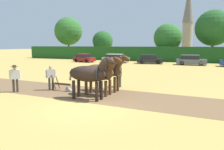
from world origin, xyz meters
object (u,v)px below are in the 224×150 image
draft_horse_lead_left (89,74)px  parked_car_left (115,58)px  farmer_beside_team (120,74)px  draft_horse_lead_right (100,72)px  draft_horse_trail_left (109,70)px  plow (64,86)px  tree_far_left (68,31)px  tree_left (103,41)px  tree_center (213,28)px  church_spire (188,18)px  tree_center_left (168,38)px  parked_car_far_left (84,58)px  farmer_onlooker_left (15,76)px  parked_car_center_left (150,59)px  farmer_at_plow (51,76)px  parked_car_center (191,60)px

draft_horse_lead_left → parked_car_left: size_ratio=0.66×
farmer_beside_team → draft_horse_lead_right: bearing=-116.7°
draft_horse_trail_left → plow: bearing=-155.4°
tree_far_left → parked_car_left: tree_far_left is taller
tree_left → tree_center: (22.78, -1.87, 2.19)m
tree_center → church_spire: church_spire is taller
tree_center_left → plow: bearing=-93.2°
draft_horse_trail_left → parked_car_far_left: size_ratio=0.67×
plow → draft_horse_lead_right: bearing=-0.0°
tree_center → farmer_onlooker_left: bearing=-110.4°
draft_horse_lead_right → parked_car_left: draft_horse_lead_right is taller
tree_center → farmer_onlooker_left: 36.12m
church_spire → farmer_onlooker_left: bearing=-96.4°
tree_center → tree_center_left: bearing=176.9°
parked_car_center_left → farmer_beside_team: bearing=-93.3°
tree_far_left → tree_left: tree_far_left is taller
farmer_beside_team → parked_car_far_left: 23.77m
tree_center → parked_car_far_left: (-20.89, -10.10, -5.30)m
farmer_onlooker_left → parked_car_center_left: farmer_onlooker_left is taller
tree_left → farmer_onlooker_left: 36.96m
tree_left → farmer_beside_team: tree_left is taller
tree_left → church_spire: bearing=53.6°
farmer_beside_team → parked_car_center_left: (-2.45, 20.16, -0.24)m
tree_center → farmer_at_plow: bearing=-108.6°
draft_horse_lead_left → farmer_onlooker_left: 5.24m
draft_horse_trail_left → parked_car_far_left: (-13.75, 20.84, -0.66)m
tree_left → plow: bearing=-69.1°
tree_center_left → draft_horse_lead_left: size_ratio=2.44×
tree_left → parked_car_far_left: (1.89, -11.97, -3.11)m
draft_horse_trail_left → parked_car_center: bearing=82.4°
farmer_onlooker_left → parked_car_center: (9.36, 24.40, -0.29)m
church_spire → farmer_onlooker_left: 59.36m
plow → parked_car_center: size_ratio=0.35×
draft_horse_lead_right → plow: size_ratio=1.80×
farmer_at_plow → parked_car_left: size_ratio=0.37×
tree_far_left → church_spire: size_ratio=0.46×
draft_horse_lead_right → farmer_onlooker_left: bearing=-162.7°
draft_horse_lead_left → draft_horse_lead_right: (0.06, 1.22, -0.05)m
farmer_beside_team → parked_car_far_left: (-13.96, 19.23, -0.24)m
tree_left → parked_car_left: 13.72m
farmer_onlooker_left → parked_car_center: bearing=123.1°
tree_center → parked_car_center: bearing=-108.9°
parked_car_left → parked_car_far_left: bearing=-170.6°
church_spire → farmer_at_plow: (-4.84, -56.77, -9.90)m
parked_car_far_left → farmer_onlooker_left: bearing=-58.6°
tree_center_left → draft_horse_trail_left: (0.92, -31.37, -3.03)m
church_spire → parked_car_far_left: size_ratio=5.01×
church_spire → draft_horse_lead_right: 57.61m
parked_car_center → tree_center_left: bearing=114.3°
parked_car_left → church_spire: bearing=74.8°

